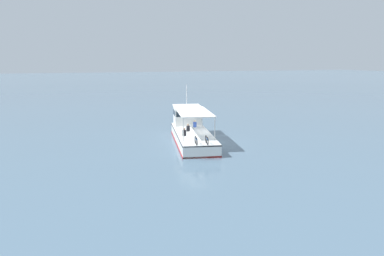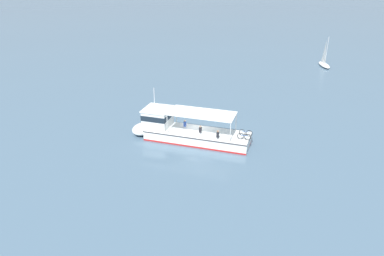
{
  "view_description": "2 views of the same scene",
  "coord_description": "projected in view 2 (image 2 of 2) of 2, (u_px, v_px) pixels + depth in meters",
  "views": [
    {
      "loc": [
        12.71,
        30.97,
        7.93
      ],
      "look_at": [
        1.44,
        -0.62,
        1.4
      ],
      "focal_mm": 32.87,
      "sensor_mm": 36.0,
      "label": 1
    },
    {
      "loc": [
        34.91,
        3.14,
        16.43
      ],
      "look_at": [
        1.44,
        -0.62,
        1.4
      ],
      "focal_mm": 33.44,
      "sensor_mm": 36.0,
      "label": 2
    }
  ],
  "objects": [
    {
      "name": "ground_plane",
      "position": [
        199.0,
        135.0,
        38.69
      ],
      "size": [
        400.0,
        400.0,
        0.0
      ],
      "primitive_type": "plane",
      "color": "slate"
    },
    {
      "name": "ferry_main",
      "position": [
        183.0,
        130.0,
        37.32
      ],
      "size": [
        5.57,
        13.06,
        5.32
      ],
      "color": "white",
      "rests_on": "ground"
    },
    {
      "name": "sailboat_far_right",
      "position": [
        324.0,
        64.0,
        65.54
      ],
      "size": [
        4.91,
        1.84,
        5.4
      ],
      "color": "white",
      "rests_on": "ground"
    }
  ]
}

